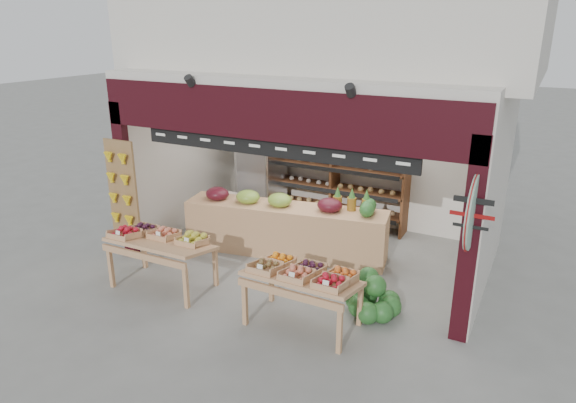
% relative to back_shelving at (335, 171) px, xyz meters
% --- Properties ---
extents(ground, '(60.00, 60.00, 0.00)m').
position_rel_back_shelving_xyz_m(ground, '(0.23, -1.96, -1.09)').
color(ground, slate).
rests_on(ground, ground).
extents(shop_structure, '(6.36, 5.12, 5.40)m').
position_rel_back_shelving_xyz_m(shop_structure, '(0.23, -0.35, 2.83)').
color(shop_structure, beige).
rests_on(shop_structure, ground).
extents(banana_board, '(0.60, 0.15, 1.80)m').
position_rel_back_shelving_xyz_m(banana_board, '(-2.50, -3.14, 0.03)').
color(banana_board, '#8E6340').
rests_on(banana_board, ground).
extents(gift_sign, '(0.04, 0.93, 0.92)m').
position_rel_back_shelving_xyz_m(gift_sign, '(2.98, -3.11, 0.66)').
color(gift_sign, '#A1CAB4').
rests_on(gift_sign, ground).
extents(back_shelving, '(2.90, 0.47, 1.80)m').
position_rel_back_shelving_xyz_m(back_shelving, '(0.00, 0.00, 0.00)').
color(back_shelving, brown).
rests_on(back_shelving, ground).
extents(refrigerator, '(0.79, 0.79, 2.00)m').
position_rel_back_shelving_xyz_m(refrigerator, '(-1.45, -0.36, -0.09)').
color(refrigerator, '#B9BBC0').
rests_on(refrigerator, ground).
extents(cardboard_stack, '(1.02, 0.74, 0.70)m').
position_rel_back_shelving_xyz_m(cardboard_stack, '(-1.45, -1.21, -0.83)').
color(cardboard_stack, white).
rests_on(cardboard_stack, ground).
extents(mid_counter, '(3.55, 1.27, 1.09)m').
position_rel_back_shelving_xyz_m(mid_counter, '(-0.20, -1.74, -0.61)').
color(mid_counter, tan).
rests_on(mid_counter, ground).
extents(display_table_left, '(1.53, 0.88, 0.98)m').
position_rel_back_shelving_xyz_m(display_table_left, '(-1.37, -3.60, -0.35)').
color(display_table_left, tan).
rests_on(display_table_left, ground).
extents(display_table_right, '(1.47, 0.83, 0.95)m').
position_rel_back_shelving_xyz_m(display_table_right, '(1.07, -3.64, -0.35)').
color(display_table_right, tan).
rests_on(display_table_right, ground).
extents(watermelon_pile, '(0.80, 0.76, 0.58)m').
position_rel_back_shelving_xyz_m(watermelon_pile, '(1.81, -2.94, -0.87)').
color(watermelon_pile, '#17451B').
rests_on(watermelon_pile, ground).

